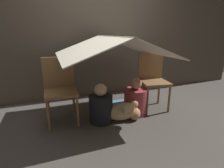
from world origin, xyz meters
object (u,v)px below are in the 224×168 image
object	(u,v)px
chair_left	(60,87)
person_second	(135,100)
dog	(124,111)
chair_right	(153,78)
person_front	(101,107)

from	to	relation	value
chair_left	person_second	xyz separation A→B (m)	(1.08, -0.16, -0.27)
dog	chair_left	bearing A→B (deg)	159.04
person_second	dog	xyz separation A→B (m)	(-0.26, -0.16, -0.08)
chair_right	person_second	xyz separation A→B (m)	(-0.39, -0.16, -0.27)
dog	person_second	bearing A→B (deg)	31.24
chair_left	person_front	bearing A→B (deg)	-22.20
chair_left	person_second	size ratio (longest dim) A/B	1.57
chair_left	person_second	world-z (taller)	chair_left
chair_right	person_second	distance (m)	0.50
chair_left	person_front	size ratio (longest dim) A/B	1.61
chair_left	dog	world-z (taller)	chair_left
person_front	person_second	bearing A→B (deg)	5.19
person_front	dog	xyz separation A→B (m)	(0.31, -0.11, -0.07)
chair_left	person_second	distance (m)	1.12
person_second	chair_right	bearing A→B (deg)	21.93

